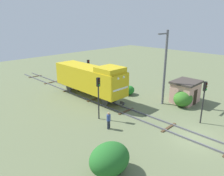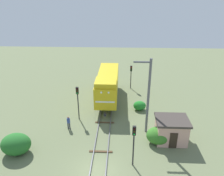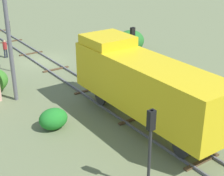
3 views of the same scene
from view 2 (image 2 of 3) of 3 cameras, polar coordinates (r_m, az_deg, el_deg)
ground_plane at (r=21.45m, az=-3.66°, el=-21.03°), size 98.82×98.82×0.00m
railway_track at (r=21.40m, az=-3.67°, el=-20.89°), size 2.40×65.88×0.16m
locomotive at (r=32.11m, az=-1.14°, el=1.15°), size 2.90×11.60×4.60m
traffic_signal_near at (r=20.20m, az=5.73°, el=-13.09°), size 0.32×0.34×4.35m
traffic_signal_mid at (r=27.49m, az=-8.95°, el=-2.44°), size 0.32×0.34×4.48m
traffic_signal_far at (r=36.53m, az=4.99°, el=3.96°), size 0.32×0.34×4.02m
worker_by_signal at (r=26.73m, az=-11.29°, el=-8.61°), size 0.38×0.38×1.70m
catenary_mast at (r=24.31m, az=9.37°, el=-1.91°), size 1.94×0.28×8.90m
relay_hut at (r=24.96m, az=15.20°, el=-10.50°), size 3.50×2.90×2.74m
bush_near at (r=24.62m, az=-23.81°, el=-13.27°), size 2.99×2.45×2.18m
bush_mid at (r=30.69m, az=7.23°, el=-4.59°), size 1.74×1.42×1.26m
bush_far at (r=24.56m, az=12.00°, el=-12.06°), size 2.57×2.10×1.87m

